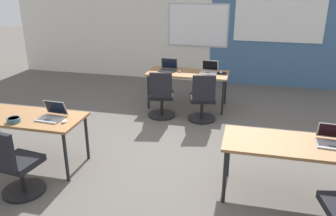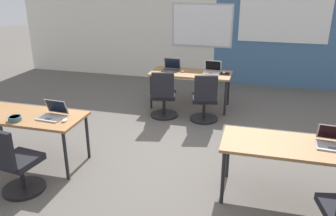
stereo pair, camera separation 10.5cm
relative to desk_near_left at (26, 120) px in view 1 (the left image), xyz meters
name	(u,v)px [view 1 (the left image)]	position (x,y,z in m)	size (l,w,h in m)	color
ground_plane	(160,156)	(1.75, 0.60, -0.66)	(24.00, 24.00, 0.00)	#56514C
back_wall_assembly	(205,25)	(1.80, 4.80, 0.75)	(10.00, 0.27, 2.80)	silver
desk_near_left	(26,120)	(0.00, 0.00, 0.00)	(1.60, 0.70, 0.72)	olive
desk_near_right	(293,148)	(3.50, 0.00, 0.00)	(1.60, 0.70, 0.72)	olive
desk_far_center	(188,75)	(1.75, 2.80, 0.00)	(1.60, 0.70, 0.72)	olive
laptop_far_left	(168,68)	(1.33, 2.86, 0.11)	(0.34, 0.29, 0.23)	#333338
mouse_far_left	(180,71)	(1.59, 2.79, 0.08)	(0.06, 0.10, 0.03)	#B2B2B7
chair_far_left	(161,99)	(1.39, 2.09, -0.28)	(0.52, 0.57, 0.92)	black
laptop_near_right_end	(332,140)	(3.92, 0.08, 0.11)	(0.35, 0.34, 0.22)	#9E9EA3
laptop_near_left_inner	(52,115)	(0.41, 0.02, 0.11)	(0.35, 0.33, 0.23)	#9E9EA3
mouse_near_left_inner	(64,121)	(0.64, -0.07, 0.08)	(0.06, 0.10, 0.03)	silver
chair_near_left_inner	(16,168)	(0.32, -0.74, -0.28)	(0.52, 0.56, 0.92)	black
laptop_far_right	(209,70)	(2.16, 2.89, 0.11)	(0.34, 0.31, 0.23)	silver
mousepad_far_right	(221,73)	(2.40, 2.89, 0.06)	(0.22, 0.19, 0.00)	black
mouse_far_right	(221,72)	(2.40, 2.89, 0.08)	(0.07, 0.11, 0.03)	silver
chair_far_right	(202,102)	(2.16, 2.10, -0.28)	(0.53, 0.58, 0.92)	black
snack_bowl	(14,120)	(-0.02, -0.21, 0.10)	(0.18, 0.18, 0.06)	#3D6070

